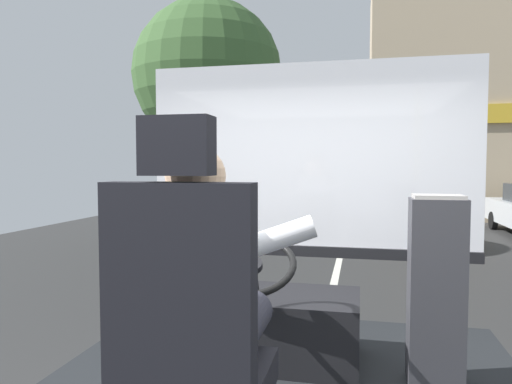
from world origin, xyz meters
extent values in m
cube|color=#2C2C2C|center=(0.00, 8.80, -0.03)|extent=(18.00, 44.00, 0.05)
cube|color=silver|center=(0.00, 8.80, 0.00)|extent=(0.12, 39.60, 0.00)
cube|color=black|center=(-0.16, -0.44, 1.08)|extent=(0.48, 0.48, 0.12)
cube|color=black|center=(-0.16, -0.63, 1.47)|extent=(0.48, 0.10, 0.66)
cube|color=black|center=(-0.16, -0.63, 1.91)|extent=(0.22, 0.10, 0.18)
cylinder|color=#282833|center=(-0.06, -0.28, 1.23)|extent=(0.18, 0.51, 0.18)
cylinder|color=#282833|center=(-0.26, -0.28, 1.23)|extent=(0.18, 0.51, 0.18)
cylinder|color=silver|center=(-0.16, -0.47, 1.43)|extent=(0.36, 0.36, 0.58)
cube|color=#70934C|center=(-0.16, -0.28, 1.50)|extent=(0.06, 0.01, 0.36)
sphere|color=tan|center=(-0.16, -0.47, 1.81)|extent=(0.21, 0.21, 0.21)
cylinder|color=silver|center=(-0.04, -0.22, 1.53)|extent=(0.55, 0.20, 0.26)
cylinder|color=silver|center=(-0.28, -0.22, 1.53)|extent=(0.55, 0.20, 0.26)
cube|color=black|center=(-0.16, 0.77, 0.88)|extent=(1.10, 0.56, 0.40)
cylinder|color=black|center=(-0.16, 0.40, 1.17)|extent=(0.07, 0.23, 0.37)
torus|color=black|center=(-0.16, 0.32, 1.34)|extent=(0.48, 0.45, 0.25)
cylinder|color=black|center=(-0.16, 0.32, 1.34)|extent=(0.13, 0.13, 0.09)
cube|color=#333338|center=(0.78, 0.62, 1.18)|extent=(0.28, 0.21, 1.00)
cube|color=#9E9993|center=(0.78, 0.62, 1.69)|extent=(0.25, 0.19, 0.02)
cube|color=silver|center=(0.00, 1.62, 1.93)|extent=(2.50, 0.01, 1.40)
cube|color=black|center=(0.00, 1.62, 1.19)|extent=(2.50, 0.08, 0.08)
cylinder|color=#4C3828|center=(-2.82, 7.66, 1.37)|extent=(0.33, 0.33, 2.73)
sphere|color=#395B2D|center=(-2.82, 7.66, 3.76)|extent=(3.16, 3.16, 3.16)
cylinder|color=black|center=(4.14, 12.65, 0.26)|extent=(0.14, 0.51, 0.51)
camera|label=1|loc=(0.38, -1.97, 1.85)|focal=32.95mm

